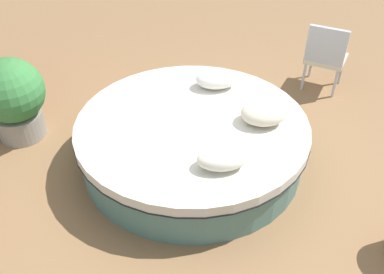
% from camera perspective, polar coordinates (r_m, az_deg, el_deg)
% --- Properties ---
extents(ground_plane, '(16.00, 16.00, 0.00)m').
position_cam_1_polar(ground_plane, '(4.78, -0.00, -3.04)').
color(ground_plane, olive).
extents(round_bed, '(2.54, 2.54, 0.53)m').
position_cam_1_polar(round_bed, '(4.60, -0.00, -0.46)').
color(round_bed, '#4C726B').
rests_on(round_bed, ground_plane).
extents(throw_pillow_0, '(0.47, 0.29, 0.19)m').
position_cam_1_polar(throw_pillow_0, '(3.83, 4.13, -3.05)').
color(throw_pillow_0, silver).
rests_on(throw_pillow_0, round_bed).
extents(throw_pillow_1, '(0.48, 0.39, 0.22)m').
position_cam_1_polar(throw_pillow_1, '(4.44, 9.80, 3.22)').
color(throw_pillow_1, beige).
rests_on(throw_pillow_1, round_bed).
extents(throw_pillow_2, '(0.49, 0.33, 0.22)m').
position_cam_1_polar(throw_pillow_2, '(5.00, 3.38, 7.99)').
color(throw_pillow_2, white).
rests_on(throw_pillow_2, round_bed).
extents(patio_chair, '(0.71, 0.70, 0.98)m').
position_cam_1_polar(patio_chair, '(6.05, 18.00, 10.83)').
color(patio_chair, '#B7B7BC').
rests_on(patio_chair, ground_plane).
extents(planter, '(0.77, 0.77, 1.02)m').
position_cam_1_polar(planter, '(5.25, -23.53, 5.13)').
color(planter, gray).
rests_on(planter, ground_plane).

